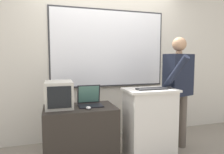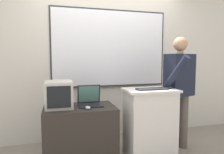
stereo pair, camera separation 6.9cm
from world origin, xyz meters
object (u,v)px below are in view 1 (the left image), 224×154
at_px(person_presenter, 178,85).
at_px(crt_monitor, 59,94).
at_px(wireless_keyboard, 152,89).
at_px(lectern_podium, 149,123).
at_px(side_desk, 80,135).
at_px(laptop, 90,99).
at_px(computer_mouse_by_laptop, 88,108).
at_px(computer_mouse_by_keyboard, 169,87).

xyz_separation_m(person_presenter, crt_monitor, (-1.67, 0.05, -0.06)).
bearing_deg(wireless_keyboard, lectern_podium, 84.36).
xyz_separation_m(side_desk, laptop, (0.13, 0.06, 0.44)).
relative_size(computer_mouse_by_laptop, computer_mouse_by_keyboard, 1.00).
bearing_deg(crt_monitor, laptop, 0.39).
bearing_deg(wireless_keyboard, computer_mouse_by_laptop, 177.38).
xyz_separation_m(side_desk, computer_mouse_by_laptop, (0.08, -0.14, 0.38)).
xyz_separation_m(lectern_podium, side_desk, (-0.90, 0.12, -0.11)).
distance_m(computer_mouse_by_keyboard, crt_monitor, 1.42).
distance_m(person_presenter, crt_monitor, 1.67).
distance_m(side_desk, computer_mouse_by_keyboard, 1.30).
bearing_deg(person_presenter, computer_mouse_by_keyboard, -164.36).
bearing_deg(lectern_podium, computer_mouse_by_keyboard, -11.34).
bearing_deg(wireless_keyboard, laptop, 162.86).
bearing_deg(computer_mouse_by_laptop, person_presenter, 6.19).
height_order(wireless_keyboard, computer_mouse_by_laptop, wireless_keyboard).
height_order(lectern_podium, laptop, laptop).
relative_size(side_desk, crt_monitor, 2.15).
bearing_deg(laptop, side_desk, -156.53).
relative_size(lectern_podium, side_desk, 1.06).
xyz_separation_m(lectern_podium, computer_mouse_by_laptop, (-0.82, -0.02, 0.27)).
relative_size(computer_mouse_by_keyboard, crt_monitor, 0.25).
height_order(laptop, computer_mouse_by_keyboard, laptop).
relative_size(computer_mouse_by_laptop, crt_monitor, 0.25).
bearing_deg(crt_monitor, wireless_keyboard, -11.50).
bearing_deg(computer_mouse_by_laptop, side_desk, 120.21).
height_order(laptop, computer_mouse_by_laptop, laptop).
distance_m(lectern_podium, computer_mouse_by_laptop, 0.86).
bearing_deg(laptop, lectern_podium, -13.11).
relative_size(side_desk, laptop, 2.90).
distance_m(laptop, computer_mouse_by_keyboard, 1.05).
height_order(person_presenter, computer_mouse_by_keyboard, person_presenter).
height_order(laptop, wireless_keyboard, laptop).
bearing_deg(wireless_keyboard, crt_monitor, 168.50).
relative_size(person_presenter, computer_mouse_by_keyboard, 16.31).
bearing_deg(person_presenter, crt_monitor, 160.62).
relative_size(person_presenter, wireless_keyboard, 4.08).
distance_m(person_presenter, wireless_keyboard, 0.55).
xyz_separation_m(person_presenter, computer_mouse_by_keyboard, (-0.27, -0.18, 0.01)).
height_order(lectern_podium, wireless_keyboard, wireless_keyboard).
bearing_deg(lectern_podium, crt_monitor, 171.28).
relative_size(lectern_podium, crt_monitor, 2.29).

